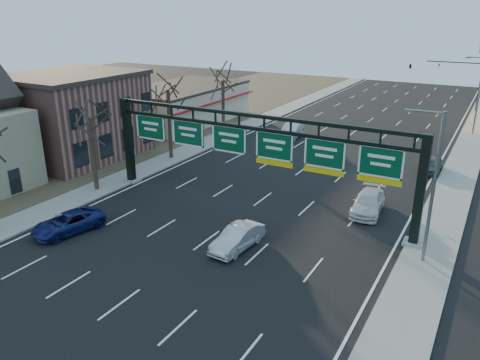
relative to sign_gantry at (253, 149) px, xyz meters
The scene contains 19 objects.
ground 9.24m from the sign_gantry, 91.15° to the right, with size 160.00×160.00×0.00m, color black.
sidewalk_left 18.24m from the sign_gantry, 137.20° to the left, with size 3.00×120.00×0.12m, color gray.
sidewalk_right 18.02m from the sign_gantry, 43.51° to the left, with size 3.00×120.00×0.12m, color gray.
dirt_strip_left 28.25m from the sign_gantry, 154.50° to the left, with size 21.00×120.00×0.06m, color #473D2B.
lane_markings 12.86m from the sign_gantry, 90.76° to the left, with size 21.60×120.00×0.01m, color white.
sign_gantry is the anchor object (origin of this frame).
brick_block 21.87m from the sign_gantry, behind, with size 10.40×12.40×8.30m.
cream_strip 30.24m from the sign_gantry, 135.86° to the left, with size 10.90×18.40×4.70m.
tree_gantry 13.53m from the sign_gantry, 166.97° to the right, with size 3.60×3.60×8.48m.
tree_mid 15.08m from the sign_gantry, 151.63° to the left, with size 3.60×3.60×9.24m.
tree_far 21.57m from the sign_gantry, 127.32° to the left, with size 3.60×3.60×8.86m.
streetlight_near 12.48m from the sign_gantry, ahead, with size 2.15×0.22×9.00m.
streetlight_far 34.29m from the sign_gantry, 68.96° to the left, with size 2.15×0.22×9.00m.
traffic_signal_mast 47.33m from the sign_gantry, 83.29° to the left, with size 10.16×0.54×7.00m.
car_blue_suv 13.59m from the sign_gantry, 133.00° to the right, with size 2.21×4.79×1.33m, color navy.
car_silver_sedan 7.42m from the sign_gantry, 70.56° to the right, with size 1.50×4.29×1.41m, color #B1B1B6.
car_white_wagon 9.33m from the sign_gantry, 25.27° to the left, with size 2.01×4.93×1.43m, color silver.
car_grey_far 18.97m from the sign_gantry, 56.12° to the left, with size 1.57×3.91×1.33m, color #46494B.
car_silver_distant 21.27m from the sign_gantry, 105.72° to the left, with size 1.77×5.08×1.67m, color #B8B8BD.
Camera 1 is at (15.19, -20.43, 14.06)m, focal length 35.00 mm.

